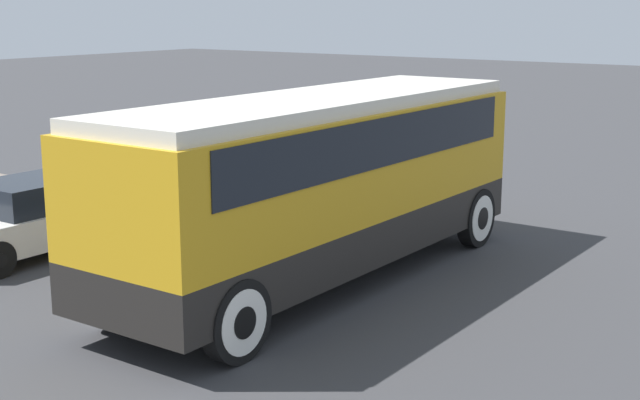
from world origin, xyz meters
TOP-DOWN VIEW (x-y plane):
  - ground_plane at (0.00, 0.00)m, footprint 120.00×120.00m
  - tour_bus at (0.10, 0.00)m, footprint 9.28×2.61m
  - parked_car_mid at (2.93, 6.64)m, footprint 4.36×1.95m
  - parked_car_far at (-1.45, 5.49)m, footprint 4.36×1.82m

SIDE VIEW (x-z plane):
  - ground_plane at x=0.00m, z-range 0.00..0.00m
  - parked_car_mid at x=2.93m, z-range 0.00..1.41m
  - parked_car_far at x=-1.45m, z-range -0.01..1.44m
  - tour_bus at x=0.10m, z-range 0.33..3.55m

